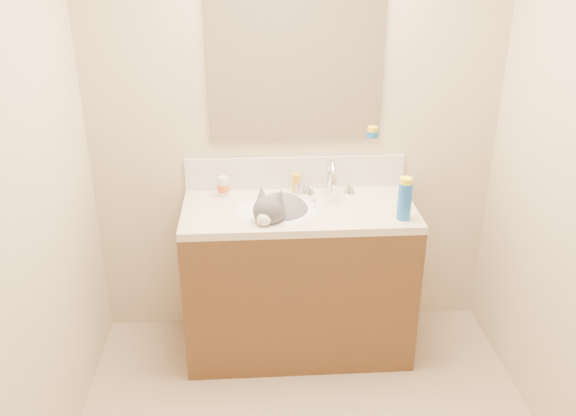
{
  "coord_description": "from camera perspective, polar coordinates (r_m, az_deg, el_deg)",
  "views": [
    {
      "loc": [
        -0.24,
        -1.87,
        2.14
      ],
      "look_at": [
        -0.06,
        0.92,
        0.88
      ],
      "focal_mm": 38.0,
      "sensor_mm": 36.0,
      "label": 1
    }
  ],
  "objects": [
    {
      "name": "counter_slab",
      "position": [
        3.14,
        1.03,
        -0.26
      ],
      "size": [
        1.2,
        0.55,
        0.04
      ],
      "primitive_type": "cube",
      "color": "beige",
      "rests_on": "vanity_cabinet"
    },
    {
      "name": "pill_label",
      "position": [
        3.27,
        -6.09,
        1.9
      ],
      "size": [
        0.08,
        0.08,
        0.04
      ],
      "primitive_type": "cylinder",
      "rotation": [
        0.0,
        0.0,
        -0.39
      ],
      "color": "#D15B22",
      "rests_on": "pill_bottle"
    },
    {
      "name": "spray_can",
      "position": [
        3.02,
        10.85,
        0.62
      ],
      "size": [
        0.08,
        0.08,
        0.19
      ],
      "primitive_type": "cylinder",
      "rotation": [
        0.0,
        0.0,
        -0.22
      ],
      "color": "blue",
      "rests_on": "counter_slab"
    },
    {
      "name": "silver_jar",
      "position": [
        3.3,
        1.12,
        1.93
      ],
      "size": [
        0.07,
        0.07,
        0.06
      ],
      "primitive_type": "cylinder",
      "rotation": [
        0.0,
        0.0,
        0.32
      ],
      "color": "#B7B7BC",
      "rests_on": "counter_slab"
    },
    {
      "name": "mirror",
      "position": [
        3.18,
        0.74,
        13.31
      ],
      "size": [
        0.9,
        0.02,
        0.8
      ],
      "primitive_type": "cube",
      "color": "white",
      "rests_on": "room_shell"
    },
    {
      "name": "toothbrush_head",
      "position": [
        3.19,
        2.53,
        0.64
      ],
      "size": [
        0.02,
        0.03,
        0.02
      ],
      "primitive_type": "cube",
      "rotation": [
        0.0,
        0.0,
        -0.1
      ],
      "color": "#5A92C0",
      "rests_on": "counter_slab"
    },
    {
      "name": "basin",
      "position": [
        3.13,
        -1.12,
        -1.38
      ],
      "size": [
        0.45,
        0.36,
        0.14
      ],
      "primitive_type": "ellipsoid",
      "color": "white",
      "rests_on": "vanity_cabinet"
    },
    {
      "name": "cat",
      "position": [
        3.1,
        -0.84,
        -0.68
      ],
      "size": [
        0.42,
        0.46,
        0.33
      ],
      "rotation": [
        0.0,
        0.0,
        -0.43
      ],
      "color": "#4B484A",
      "rests_on": "basin"
    },
    {
      "name": "toothbrush",
      "position": [
        3.19,
        2.52,
        0.59
      ],
      "size": [
        0.03,
        0.15,
        0.01
      ],
      "primitive_type": "cube",
      "rotation": [
        0.0,
        0.0,
        -0.1
      ],
      "color": "silver",
      "rests_on": "counter_slab"
    },
    {
      "name": "faucet",
      "position": [
        3.24,
        4.03,
        2.53
      ],
      "size": [
        0.28,
        0.2,
        0.21
      ],
      "color": "silver",
      "rests_on": "counter_slab"
    },
    {
      "name": "pill_bottle",
      "position": [
        3.27,
        -6.09,
        2.02
      ],
      "size": [
        0.08,
        0.08,
        0.11
      ],
      "primitive_type": "cylinder",
      "rotation": [
        0.0,
        0.0,
        -0.39
      ],
      "color": "silver",
      "rests_on": "counter_slab"
    },
    {
      "name": "spray_cap",
      "position": [
        2.98,
        11.0,
        2.46
      ],
      "size": [
        0.07,
        0.07,
        0.04
      ],
      "primitive_type": "cylinder",
      "rotation": [
        0.0,
        0.0,
        -0.22
      ],
      "color": "yellow",
      "rests_on": "spray_can"
    },
    {
      "name": "amber_bottle",
      "position": [
        3.3,
        0.78,
        2.36
      ],
      "size": [
        0.06,
        0.06,
        0.1
      ],
      "primitive_type": "cylinder",
      "rotation": [
        0.0,
        0.0,
        -0.43
      ],
      "color": "gold",
      "rests_on": "counter_slab"
    },
    {
      "name": "backsplash",
      "position": [
        3.34,
        0.68,
        3.33
      ],
      "size": [
        1.2,
        0.02,
        0.18
      ],
      "primitive_type": "cube",
      "color": "silver",
      "rests_on": "counter_slab"
    },
    {
      "name": "room_shell",
      "position": [
        2.0,
        3.44,
        5.05
      ],
      "size": [
        2.24,
        2.54,
        2.52
      ],
      "color": "#C3AF91",
      "rests_on": "ground"
    },
    {
      "name": "vanity_cabinet",
      "position": [
        3.34,
        0.98,
        -6.98
      ],
      "size": [
        1.2,
        0.55,
        0.82
      ],
      "primitive_type": "cube",
      "color": "#51341B",
      "rests_on": "ground"
    }
  ]
}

